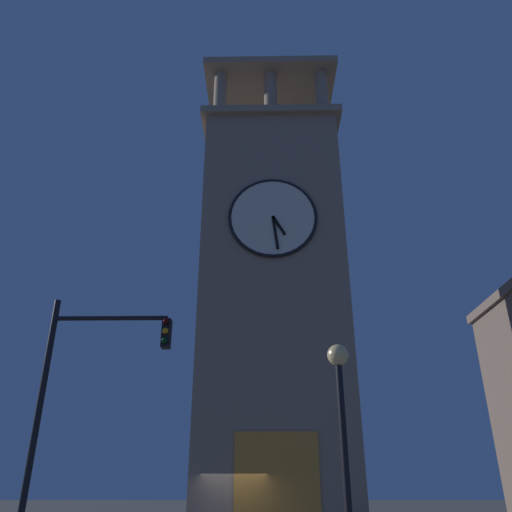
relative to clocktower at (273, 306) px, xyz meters
The scene contains 3 objects.
clocktower is the anchor object (origin of this frame).
traffic_signal_mid 14.14m from the clocktower, 66.83° to the left, with size 3.15×0.41×6.52m.
street_lamp 15.65m from the clocktower, 94.45° to the left, with size 0.44×0.44×4.70m.
Camera 1 is at (-1.17, 20.23, 1.94)m, focal length 35.58 mm.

